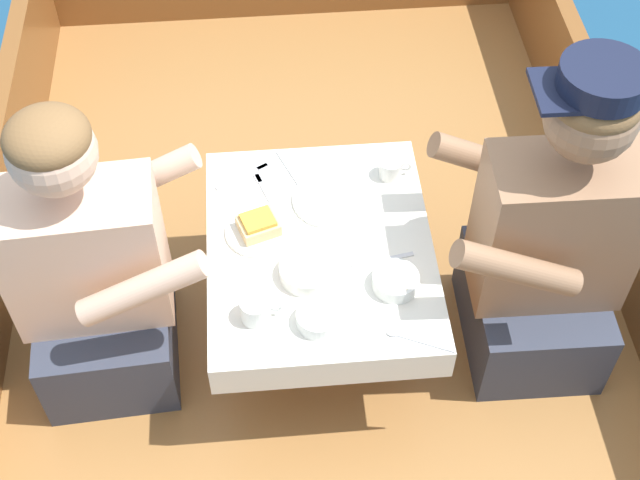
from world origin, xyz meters
name	(u,v)px	position (x,y,z in m)	size (l,w,h in m)	color
ground_plane	(320,382)	(0.00, 0.00, 0.00)	(60.00, 60.00, 0.00)	navy
boat_deck	(320,358)	(0.00, 0.00, 0.15)	(1.98, 3.27, 0.29)	#9E6B38
cockpit_table	(320,255)	(0.00, 0.01, 0.65)	(0.60, 0.74, 0.40)	#B2B2B7
person_port	(94,275)	(-0.60, -0.02, 0.67)	(0.54, 0.46, 0.94)	#333847
person_starboard	(549,246)	(0.60, -0.06, 0.72)	(0.53, 0.45, 1.02)	#333847
plate_sandwich	(259,231)	(-0.16, 0.07, 0.70)	(0.18, 0.18, 0.01)	silver
plate_bread	(330,200)	(0.04, 0.17, 0.70)	(0.21, 0.21, 0.01)	silver
sandwich	(258,225)	(-0.16, 0.07, 0.73)	(0.12, 0.12, 0.05)	#E0BC7F
bowl_port_near	(396,281)	(0.18, -0.14, 0.72)	(0.12, 0.12, 0.04)	silver
bowl_starboard_near	(307,270)	(-0.04, -0.09, 0.72)	(0.15, 0.15, 0.04)	silver
bowl_center_far	(318,318)	(-0.03, -0.24, 0.72)	(0.11, 0.11, 0.04)	silver
coffee_cup_port	(256,309)	(-0.18, -0.21, 0.73)	(0.10, 0.08, 0.07)	silver
coffee_cup_starboard	(391,168)	(0.22, 0.25, 0.73)	(0.09, 0.07, 0.06)	silver
utensil_fork_port	(247,174)	(-0.19, 0.29, 0.70)	(0.16, 0.10, 0.00)	silver
utensil_knife_starboard	(383,260)	(0.16, -0.06, 0.70)	(0.17, 0.04, 0.00)	silver
utensil_knife_port	(289,169)	(-0.06, 0.30, 0.70)	(0.07, 0.16, 0.00)	silver
utensil_spoon_starboard	(410,338)	(0.20, -0.30, 0.70)	(0.16, 0.08, 0.01)	silver
utensil_fork_starboard	(265,190)	(-0.14, 0.22, 0.70)	(0.07, 0.17, 0.00)	silver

